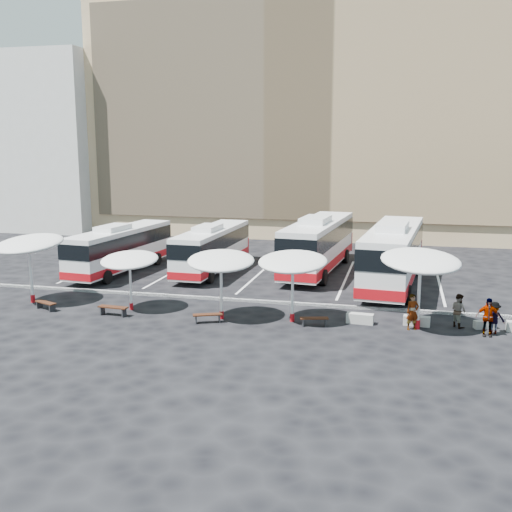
% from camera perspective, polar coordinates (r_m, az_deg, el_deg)
% --- Properties ---
extents(ground, '(120.00, 120.00, 0.00)m').
position_cam_1_polar(ground, '(33.99, -2.85, -4.47)').
color(ground, black).
rests_on(ground, ground).
extents(sandstone_building, '(42.00, 18.25, 29.60)m').
position_cam_1_polar(sandstone_building, '(64.14, 5.42, 13.89)').
color(sandstone_building, tan).
rests_on(sandstone_building, ground).
extents(apartment_block, '(14.00, 14.00, 18.00)m').
position_cam_1_polar(apartment_block, '(70.25, -18.76, 10.13)').
color(apartment_block, silver).
rests_on(apartment_block, ground).
extents(curb_divider, '(34.00, 0.25, 0.15)m').
position_cam_1_polar(curb_divider, '(34.43, -2.61, -4.14)').
color(curb_divider, black).
rests_on(curb_divider, ground).
extents(bay_lines, '(24.15, 12.00, 0.01)m').
position_cam_1_polar(bay_lines, '(41.50, 0.30, -1.70)').
color(bay_lines, white).
rests_on(bay_lines, ground).
extents(bus_0, '(3.30, 10.96, 3.43)m').
position_cam_1_polar(bus_0, '(42.84, -12.75, 0.80)').
color(bus_0, silver).
rests_on(bus_0, ground).
extents(bus_1, '(2.73, 10.77, 3.40)m').
position_cam_1_polar(bus_1, '(42.10, -4.19, 0.84)').
color(bus_1, silver).
rests_on(bus_1, ground).
extents(bus_2, '(3.75, 12.78, 4.00)m').
position_cam_1_polar(bus_2, '(42.18, 5.97, 1.26)').
color(bus_2, silver).
rests_on(bus_2, ground).
extents(bus_3, '(3.90, 13.21, 4.13)m').
position_cam_1_polar(bus_3, '(38.64, 12.94, 0.30)').
color(bus_3, silver).
rests_on(bus_3, ground).
extents(sunshade_0, '(4.61, 4.65, 3.95)m').
position_cam_1_polar(sunshade_0, '(35.66, -20.80, 1.07)').
color(sunshade_0, silver).
rests_on(sunshade_0, ground).
extents(sunshade_1, '(3.23, 3.27, 3.22)m').
position_cam_1_polar(sunshade_1, '(32.66, -11.95, -0.39)').
color(sunshade_1, silver).
rests_on(sunshade_1, ground).
extents(sunshade_2, '(4.08, 4.12, 3.56)m').
position_cam_1_polar(sunshade_2, '(30.25, -3.36, -0.48)').
color(sunshade_2, silver).
rests_on(sunshade_2, ground).
extents(sunshade_3, '(3.62, 3.66, 3.61)m').
position_cam_1_polar(sunshade_3, '(29.76, 3.52, -0.57)').
color(sunshade_3, silver).
rests_on(sunshade_3, ground).
extents(sunshade_4, '(4.80, 4.83, 3.94)m').
position_cam_1_polar(sunshade_4, '(29.49, 15.41, -0.47)').
color(sunshade_4, silver).
rests_on(sunshade_4, ground).
extents(wood_bench_0, '(1.47, 0.91, 0.44)m').
position_cam_1_polar(wood_bench_0, '(34.37, -19.39, -4.32)').
color(wood_bench_0, black).
rests_on(wood_bench_0, ground).
extents(wood_bench_1, '(1.63, 0.54, 0.49)m').
position_cam_1_polar(wood_bench_1, '(32.23, -13.46, -4.89)').
color(wood_bench_1, black).
rests_on(wood_bench_1, ground).
extents(wood_bench_2, '(1.51, 0.95, 0.45)m').
position_cam_1_polar(wood_bench_2, '(30.23, -4.63, -5.72)').
color(wood_bench_2, black).
rests_on(wood_bench_2, ground).
extents(wood_bench_3, '(1.45, 0.72, 0.43)m').
position_cam_1_polar(wood_bench_3, '(29.74, 5.55, -6.04)').
color(wood_bench_3, black).
rests_on(wood_bench_3, ground).
extents(conc_bench_0, '(1.37, 0.55, 0.50)m').
position_cam_1_polar(conc_bench_0, '(30.50, 9.87, -5.89)').
color(conc_bench_0, gray).
rests_on(conc_bench_0, ground).
extents(conc_bench_1, '(1.31, 0.54, 0.48)m').
position_cam_1_polar(conc_bench_1, '(30.73, 15.05, -5.99)').
color(conc_bench_1, gray).
rests_on(conc_bench_1, ground).
extents(conc_bench_2, '(1.11, 0.71, 0.40)m').
position_cam_1_polar(conc_bench_2, '(31.29, 20.97, -6.12)').
color(conc_bench_2, gray).
rests_on(conc_bench_2, ground).
extents(passenger_0, '(0.76, 0.66, 1.76)m').
position_cam_1_polar(passenger_0, '(29.87, 14.69, -5.17)').
color(passenger_0, black).
rests_on(passenger_0, ground).
extents(passenger_1, '(1.00, 1.03, 1.67)m').
position_cam_1_polar(passenger_1, '(30.94, 18.77, -4.94)').
color(passenger_1, black).
rests_on(passenger_1, ground).
extents(passenger_2, '(1.09, 0.50, 1.83)m').
position_cam_1_polar(passenger_2, '(29.91, 21.20, -5.46)').
color(passenger_2, black).
rests_on(passenger_2, ground).
extents(passenger_3, '(1.04, 0.66, 1.53)m').
position_cam_1_polar(passenger_3, '(30.48, 21.74, -5.49)').
color(passenger_3, black).
rests_on(passenger_3, ground).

